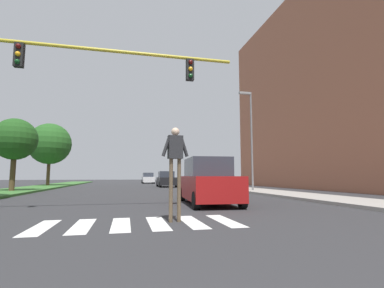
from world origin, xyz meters
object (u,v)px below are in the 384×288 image
Objects in this scene: traffic_light_gantry at (20,76)px; suv_crossing at (208,182)px; tree_far at (15,140)px; pedestrian_performer at (175,158)px; sedan_midblock at (166,180)px; street_lamp_right at (250,131)px; sedan_distant at (148,178)px; tree_distant at (50,144)px.

suv_crossing is at bearing 15.89° from traffic_light_gantry.
traffic_light_gantry reaches higher than tree_far.
pedestrian_performer is 0.57× the size of sedan_midblock.
tree_far is 18.11m from pedestrian_performer.
traffic_light_gantry is 1.39× the size of street_lamp_right.
tree_far is at bearing 135.88° from suv_crossing.
sedan_distant is (2.27, 39.54, -0.86)m from pedestrian_performer.
sedan_midblock is (0.92, 19.59, -0.14)m from suv_crossing.
street_lamp_right reaches higher than suv_crossing.
tree_far reaches higher than pedestrian_performer.
pedestrian_performer is 4.94m from suv_crossing.
traffic_light_gantry is (4.53, -13.02, 0.58)m from tree_far.
sedan_midblock is (3.10, 23.97, -0.87)m from pedestrian_performer.
pedestrian_performer is 0.53× the size of suv_crossing.
traffic_light_gantry is at bearing -164.11° from suv_crossing.
pedestrian_performer is (9.83, -27.54, -3.19)m from tree_distant.
tree_far reaches higher than sedan_midblock.
pedestrian_performer is (-7.89, -12.32, -2.93)m from street_lamp_right.
street_lamp_right is at bearing 54.28° from suv_crossing.
traffic_light_gantry is 2.41× the size of sedan_midblock.
suv_crossing is at bearing -90.14° from sedan_distant.
suv_crossing is (11.41, -11.06, -2.91)m from tree_far.
suv_crossing is (6.87, 1.96, -3.49)m from traffic_light_gantry.
traffic_light_gantry is 16.01m from street_lamp_right.
sedan_distant is (6.96, 37.12, -3.62)m from traffic_light_gantry.
sedan_midblock is (7.80, 21.55, -3.62)m from traffic_light_gantry.
tree_distant is 2.83× the size of pedestrian_performer.
street_lamp_right reaches higher than tree_far.
tree_far is 17.42m from street_lamp_right.
pedestrian_performer is (4.69, -2.42, -2.76)m from traffic_light_gantry.
suv_crossing is at bearing -44.12° from tree_far.
street_lamp_right is 13.16m from sedan_midblock.
street_lamp_right is at bearing 38.19° from traffic_light_gantry.
sedan_distant is at bearing 79.38° from traffic_light_gantry.
sedan_midblock is (-4.79, 11.65, -3.80)m from street_lamp_right.
suv_crossing is 35.16m from sedan_distant.
pedestrian_performer is 24.18m from sedan_midblock.
street_lamp_right is 1.82× the size of sedan_distant.
tree_far is at bearing 120.87° from pedestrian_performer.
sedan_distant is (-0.84, 15.57, 0.01)m from sedan_midblock.
street_lamp_right reaches higher than pedestrian_performer.
suv_crossing is (12.01, -23.17, -3.92)m from tree_distant.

